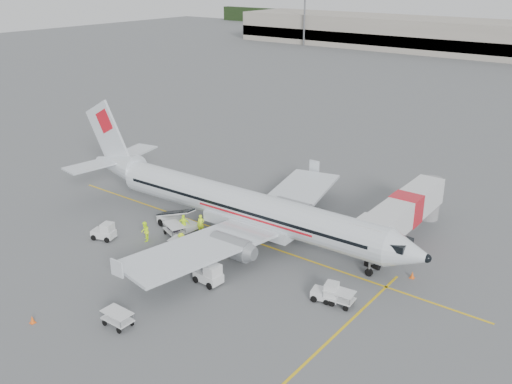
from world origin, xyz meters
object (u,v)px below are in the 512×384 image
at_px(aircraft, 244,185).
at_px(tug_aft, 103,231).
at_px(jet_bridge, 404,219).
at_px(tug_mid, 208,273).
at_px(tug_fore, 325,291).
at_px(belt_loader, 177,213).

xyz_separation_m(aircraft, tug_aft, (-9.68, -8.09, -4.20)).
xyz_separation_m(aircraft, jet_bridge, (11.77, 7.67, -2.81)).
height_order(jet_bridge, tug_aft, jet_bridge).
bearing_deg(jet_bridge, tug_mid, -120.24).
height_order(aircraft, tug_fore, aircraft).
height_order(aircraft, tug_mid, aircraft).
bearing_deg(belt_loader, tug_fore, -4.34).
distance_m(jet_bridge, tug_mid, 18.17).
bearing_deg(aircraft, belt_loader, -160.14).
bearing_deg(jet_bridge, belt_loader, -151.53).
bearing_deg(tug_fore, tug_aft, 175.94).
height_order(belt_loader, tug_mid, belt_loader).
distance_m(aircraft, belt_loader, 7.44).
bearing_deg(jet_bridge, aircraft, -147.83).
relative_size(tug_fore, tug_aft, 0.97).
bearing_deg(tug_mid, aircraft, 113.12).
xyz_separation_m(jet_bridge, tug_aft, (-21.44, -15.76, -1.39)).
bearing_deg(tug_fore, jet_bridge, 74.94).
height_order(belt_loader, tug_fore, belt_loader).
bearing_deg(belt_loader, jet_bridge, 32.97).
relative_size(aircraft, tug_fore, 18.38).
distance_m(tug_fore, tug_aft, 21.24).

